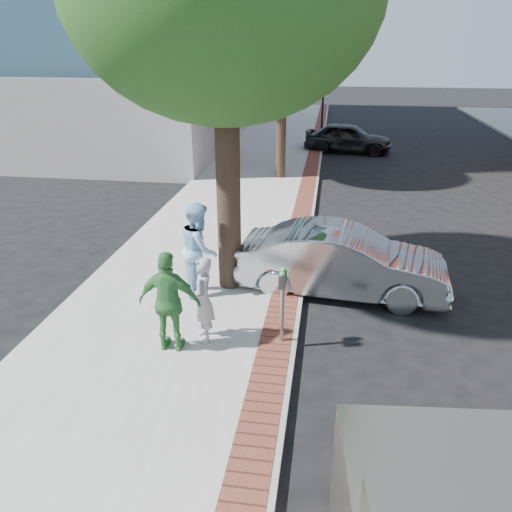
% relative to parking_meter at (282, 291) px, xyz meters
% --- Properties ---
extents(ground, '(120.00, 120.00, 0.00)m').
position_rel_parking_meter_xyz_m(ground, '(-0.81, 0.30, -1.21)').
color(ground, black).
rests_on(ground, ground).
extents(sidewalk, '(5.00, 60.00, 0.15)m').
position_rel_parking_meter_xyz_m(sidewalk, '(-2.31, 8.30, -1.13)').
color(sidewalk, '#9E9991').
rests_on(sidewalk, ground).
extents(brick_strip, '(0.60, 60.00, 0.01)m').
position_rel_parking_meter_xyz_m(brick_strip, '(-0.11, 8.30, -1.05)').
color(brick_strip, brown).
rests_on(brick_strip, sidewalk).
extents(curb, '(0.10, 60.00, 0.15)m').
position_rel_parking_meter_xyz_m(curb, '(0.24, 8.30, -1.13)').
color(curb, gray).
rests_on(curb, ground).
extents(office_base, '(18.20, 22.20, 4.00)m').
position_rel_parking_meter_xyz_m(office_base, '(-13.81, 22.30, 0.79)').
color(office_base, gray).
rests_on(office_base, ground).
extents(signal_near, '(0.70, 0.15, 3.80)m').
position_rel_parking_meter_xyz_m(signal_near, '(0.09, 22.30, 1.05)').
color(signal_near, black).
rests_on(signal_near, ground).
extents(tree_far, '(4.80, 4.80, 7.14)m').
position_rel_parking_meter_xyz_m(tree_far, '(-1.31, 12.30, 4.09)').
color(tree_far, black).
rests_on(tree_far, sidewalk).
extents(parking_meter, '(0.12, 0.32, 1.47)m').
position_rel_parking_meter_xyz_m(parking_meter, '(0.00, 0.00, 0.00)').
color(parking_meter, gray).
rests_on(parking_meter, sidewalk).
extents(person_gray, '(0.60, 0.71, 1.65)m').
position_rel_parking_meter_xyz_m(person_gray, '(-1.43, -0.15, -0.23)').
color(person_gray, '#9D9DA1').
rests_on(person_gray, sidewalk).
extents(person_officer, '(0.96, 1.13, 2.06)m').
position_rel_parking_meter_xyz_m(person_officer, '(-1.98, 1.75, -0.02)').
color(person_officer, '#98C7EC').
rests_on(person_officer, sidewalk).
extents(person_green, '(1.11, 0.47, 1.90)m').
position_rel_parking_meter_xyz_m(person_green, '(-1.94, -0.53, -0.11)').
color(person_green, '#3B833E').
rests_on(person_green, sidewalk).
extents(sedan_silver, '(4.78, 2.07, 1.53)m').
position_rel_parking_meter_xyz_m(sedan_silver, '(1.11, 2.47, -0.44)').
color(sedan_silver, '#A4A6AB').
rests_on(sedan_silver, ground).
extents(bg_car, '(4.58, 2.25, 1.50)m').
position_rel_parking_meter_xyz_m(bg_car, '(1.56, 18.46, -0.45)').
color(bg_car, black).
rests_on(bg_car, ground).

